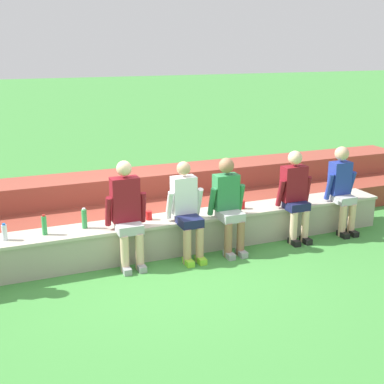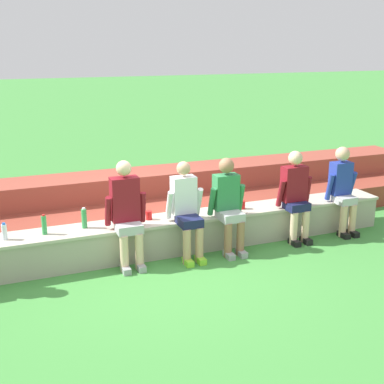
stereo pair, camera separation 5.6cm
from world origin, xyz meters
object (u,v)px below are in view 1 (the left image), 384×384
object	(u,v)px
person_left_of_center	(127,211)
person_far_right	(295,193)
person_rightmost_edge	(342,188)
plastic_cup_right_end	(242,205)
person_center	(187,209)
water_bottle_near_right	(84,219)
water_bottle_center_gap	(44,225)
plastic_cup_left_end	(149,215)
water_bottle_mid_left	(5,232)
person_right_of_center	(228,203)

from	to	relation	value
person_left_of_center	person_far_right	distance (m)	2.55
person_far_right	person_rightmost_edge	bearing A→B (deg)	0.79
person_rightmost_edge	plastic_cup_right_end	world-z (taller)	person_rightmost_edge
person_rightmost_edge	person_center	bearing A→B (deg)	179.93
person_left_of_center	water_bottle_near_right	distance (m)	0.59
person_left_of_center	water_bottle_near_right	world-z (taller)	person_left_of_center
person_center	water_bottle_center_gap	size ratio (longest dim) A/B	4.95
person_left_of_center	plastic_cup_left_end	bearing A→B (deg)	36.37
water_bottle_near_right	water_bottle_mid_left	size ratio (longest dim) A/B	1.26
person_right_of_center	water_bottle_near_right	bearing A→B (deg)	170.28
person_rightmost_edge	water_bottle_center_gap	xyz separation A→B (m)	(-4.44, 0.26, -0.10)
water_bottle_near_right	water_bottle_center_gap	size ratio (longest dim) A/B	1.04
person_rightmost_edge	water_bottle_near_right	bearing A→B (deg)	175.53
person_center	person_left_of_center	bearing A→B (deg)	178.19
person_center	water_bottle_mid_left	xyz separation A→B (m)	(-2.34, 0.24, -0.09)
water_bottle_near_right	plastic_cup_left_end	size ratio (longest dim) A/B	2.29
person_center	person_rightmost_edge	xyz separation A→B (m)	(2.58, -0.00, 0.03)
person_far_right	water_bottle_mid_left	xyz separation A→B (m)	(-4.07, 0.26, -0.12)
person_left_of_center	person_center	bearing A→B (deg)	-1.81
person_center	water_bottle_center_gap	distance (m)	1.88
person_rightmost_edge	water_bottle_near_right	distance (m)	3.93
person_rightmost_edge	plastic_cup_right_end	size ratio (longest dim) A/B	10.89
person_right_of_center	plastic_cup_left_end	bearing A→B (deg)	162.21
person_left_of_center	plastic_cup_right_end	bearing A→B (deg)	7.16
person_rightmost_edge	water_bottle_mid_left	bearing A→B (deg)	177.15
water_bottle_center_gap	plastic_cup_left_end	bearing A→B (deg)	2.28
person_left_of_center	water_bottle_near_right	bearing A→B (deg)	151.47
person_left_of_center	person_right_of_center	xyz separation A→B (m)	(1.44, -0.06, -0.04)
water_bottle_mid_left	water_bottle_center_gap	size ratio (longest dim) A/B	0.82
person_right_of_center	person_far_right	bearing A→B (deg)	0.85
person_center	person_far_right	xyz separation A→B (m)	(1.72, -0.01, 0.03)
person_right_of_center	plastic_cup_right_end	world-z (taller)	person_right_of_center
person_right_of_center	person_rightmost_edge	world-z (taller)	person_rightmost_edge
water_bottle_near_right	person_rightmost_edge	bearing A→B (deg)	-4.47
person_center	person_far_right	bearing A→B (deg)	-0.50
person_center	plastic_cup_left_end	world-z (taller)	person_center
person_rightmost_edge	water_bottle_mid_left	xyz separation A→B (m)	(-4.92, 0.25, -0.12)
water_bottle_center_gap	plastic_cup_left_end	world-z (taller)	water_bottle_center_gap
person_rightmost_edge	water_bottle_mid_left	size ratio (longest dim) A/B	6.11
person_left_of_center	plastic_cup_right_end	distance (m)	1.84
person_rightmost_edge	water_bottle_near_right	size ratio (longest dim) A/B	4.83
water_bottle_center_gap	water_bottle_near_right	bearing A→B (deg)	5.60
person_center	plastic_cup_left_end	distance (m)	0.56
person_right_of_center	person_rightmost_edge	xyz separation A→B (m)	(1.97, 0.03, 0.01)
person_center	water_bottle_near_right	size ratio (longest dim) A/B	4.76
person_center	plastic_cup_right_end	bearing A→B (deg)	14.45
person_far_right	plastic_cup_right_end	distance (m)	0.80
person_far_right	water_bottle_center_gap	xyz separation A→B (m)	(-3.58, 0.27, -0.10)
water_bottle_center_gap	plastic_cup_right_end	distance (m)	2.84
person_right_of_center	water_bottle_center_gap	distance (m)	2.49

